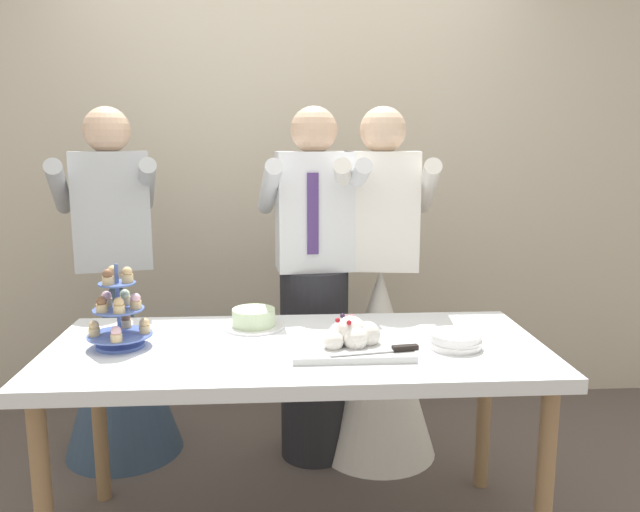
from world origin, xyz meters
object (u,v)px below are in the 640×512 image
object	(u,v)px
main_cake_tray	(352,339)
round_cake	(254,319)
dessert_table	(297,364)
cupcake_stand	(119,315)
plate_stack	(455,340)
person_guest	(119,337)
person_groom	(314,305)
person_bride	(379,337)

from	to	relation	value
main_cake_tray	round_cake	distance (m)	0.46
dessert_table	cupcake_stand	size ratio (longest dim) A/B	5.90
main_cake_tray	plate_stack	distance (m)	0.37
round_cake	person_guest	xyz separation A→B (m)	(-0.67, 0.53, -0.23)
round_cake	person_groom	bearing A→B (deg)	58.96
cupcake_stand	person_groom	bearing A→B (deg)	41.31
person_guest	person_groom	bearing A→B (deg)	-5.73
person_bride	person_guest	bearing A→B (deg)	175.89
plate_stack	person_groom	distance (m)	0.87
person_bride	person_guest	distance (m)	1.25
main_cake_tray	person_guest	xyz separation A→B (m)	(-1.03, 0.82, -0.23)
plate_stack	main_cake_tray	bearing A→B (deg)	-179.78
person_bride	person_groom	bearing A→B (deg)	-179.24
plate_stack	person_bride	size ratio (longest dim) A/B	0.11
person_bride	round_cake	bearing A→B (deg)	-142.45
main_cake_tray	person_groom	distance (m)	0.74
person_groom	person_guest	xyz separation A→B (m)	(-0.93, 0.09, -0.16)
cupcake_stand	person_guest	size ratio (longest dim) A/B	0.18
dessert_table	plate_stack	size ratio (longest dim) A/B	9.46
person_groom	cupcake_stand	bearing A→B (deg)	-138.69
dessert_table	plate_stack	bearing A→B (deg)	-7.19
person_groom	person_guest	distance (m)	0.95
round_cake	person_bride	world-z (taller)	person_bride
person_groom	plate_stack	bearing A→B (deg)	-57.29
dessert_table	person_bride	distance (m)	0.79
main_cake_tray	cupcake_stand	bearing A→B (deg)	174.09
dessert_table	main_cake_tray	xyz separation A→B (m)	(0.19, -0.07, 0.11)
main_cake_tray	person_guest	size ratio (longest dim) A/B	0.26
person_groom	person_guest	bearing A→B (deg)	174.27
person_bride	main_cake_tray	bearing A→B (deg)	-106.49
cupcake_stand	round_cake	distance (m)	0.52
cupcake_stand	plate_stack	xyz separation A→B (m)	(1.20, -0.08, -0.09)
cupcake_stand	main_cake_tray	xyz separation A→B (m)	(0.83, -0.09, -0.08)
plate_stack	person_groom	world-z (taller)	person_groom
person_guest	plate_stack	bearing A→B (deg)	-30.45
plate_stack	person_guest	xyz separation A→B (m)	(-1.40, 0.82, -0.22)
cupcake_stand	main_cake_tray	bearing A→B (deg)	-5.91
plate_stack	round_cake	bearing A→B (deg)	158.31
person_bride	cupcake_stand	bearing A→B (deg)	-148.17
person_guest	cupcake_stand	bearing A→B (deg)	-75.02
round_cake	person_bride	distance (m)	0.76
round_cake	plate_stack	bearing A→B (deg)	-21.69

